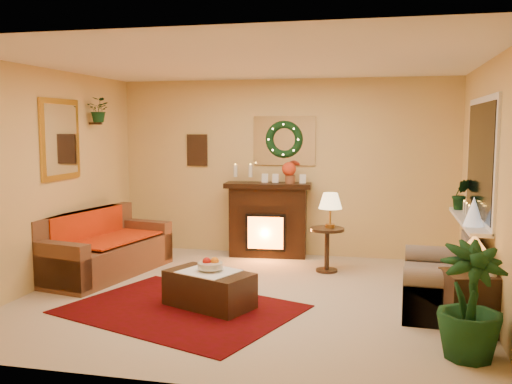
% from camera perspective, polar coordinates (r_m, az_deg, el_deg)
% --- Properties ---
extents(floor, '(5.00, 5.00, 0.00)m').
position_cam_1_polar(floor, '(6.53, -0.69, -10.42)').
color(floor, beige).
rests_on(floor, ground).
extents(ceiling, '(5.00, 5.00, 0.00)m').
position_cam_1_polar(ceiling, '(6.29, -0.73, 12.88)').
color(ceiling, white).
rests_on(ceiling, ground).
extents(wall_back, '(5.00, 5.00, 0.00)m').
position_cam_1_polar(wall_back, '(8.47, 2.86, 2.44)').
color(wall_back, '#EFD88C').
rests_on(wall_back, ground).
extents(wall_front, '(5.00, 5.00, 0.00)m').
position_cam_1_polar(wall_front, '(4.14, -8.02, -1.95)').
color(wall_front, '#EFD88C').
rests_on(wall_front, ground).
extents(wall_left, '(4.50, 4.50, 0.00)m').
position_cam_1_polar(wall_left, '(7.28, -20.22, 1.37)').
color(wall_left, '#EFD88C').
rests_on(wall_left, ground).
extents(wall_right, '(4.50, 4.50, 0.00)m').
position_cam_1_polar(wall_right, '(6.19, 22.40, 0.43)').
color(wall_right, '#EFD88C').
rests_on(wall_right, ground).
extents(area_rug, '(2.70, 2.36, 0.01)m').
position_cam_1_polar(area_rug, '(6.14, -7.51, -11.53)').
color(area_rug, maroon).
rests_on(area_rug, floor).
extents(sofa, '(1.18, 2.02, 0.81)m').
position_cam_1_polar(sofa, '(7.62, -14.86, -4.84)').
color(sofa, brown).
rests_on(sofa, floor).
extents(red_throw, '(0.85, 1.38, 0.02)m').
position_cam_1_polar(red_throw, '(7.76, -14.40, -4.44)').
color(red_throw, '#D54319').
rests_on(red_throw, sofa).
extents(fireplace, '(1.14, 0.45, 1.02)m').
position_cam_1_polar(fireplace, '(8.39, 1.22, -2.75)').
color(fireplace, black).
rests_on(fireplace, floor).
extents(poinsettia, '(0.20, 0.20, 0.20)m').
position_cam_1_polar(poinsettia, '(8.21, 3.32, 2.30)').
color(poinsettia, red).
rests_on(poinsettia, fireplace).
extents(mantel_candle_a, '(0.06, 0.06, 0.17)m').
position_cam_1_polar(mantel_candle_a, '(8.39, -2.07, 2.13)').
color(mantel_candle_a, silver).
rests_on(mantel_candle_a, fireplace).
extents(mantel_candle_b, '(0.06, 0.06, 0.18)m').
position_cam_1_polar(mantel_candle_b, '(8.38, -0.55, 2.12)').
color(mantel_candle_b, white).
rests_on(mantel_candle_b, fireplace).
extents(mantel_mirror, '(0.92, 0.02, 0.72)m').
position_cam_1_polar(mantel_mirror, '(8.44, 2.85, 5.14)').
color(mantel_mirror, white).
rests_on(mantel_mirror, wall_back).
extents(wreath, '(0.55, 0.11, 0.55)m').
position_cam_1_polar(wreath, '(8.40, 2.80, 5.27)').
color(wreath, '#194719').
rests_on(wreath, wall_back).
extents(wall_art, '(0.32, 0.03, 0.48)m').
position_cam_1_polar(wall_art, '(8.78, -5.89, 4.19)').
color(wall_art, '#381E11').
rests_on(wall_art, wall_back).
extents(gold_mirror, '(0.03, 0.84, 1.00)m').
position_cam_1_polar(gold_mirror, '(7.50, -18.98, 5.00)').
color(gold_mirror, gold).
rests_on(gold_mirror, wall_left).
extents(hanging_plant, '(0.33, 0.28, 0.36)m').
position_cam_1_polar(hanging_plant, '(8.08, -15.37, 6.77)').
color(hanging_plant, '#194719').
rests_on(hanging_plant, wall_left).
extents(loveseat, '(0.81, 1.33, 0.75)m').
position_cam_1_polar(loveseat, '(6.30, 18.04, -7.43)').
color(loveseat, gray).
rests_on(loveseat, floor).
extents(window_frame, '(0.03, 1.86, 1.36)m').
position_cam_1_polar(window_frame, '(6.71, 21.60, 3.04)').
color(window_frame, white).
rests_on(window_frame, wall_right).
extents(window_glass, '(0.02, 1.70, 1.22)m').
position_cam_1_polar(window_glass, '(6.71, 21.47, 3.05)').
color(window_glass, black).
rests_on(window_glass, wall_right).
extents(window_sill, '(0.22, 1.86, 0.04)m').
position_cam_1_polar(window_sill, '(6.77, 20.48, -2.68)').
color(window_sill, white).
rests_on(window_sill, wall_right).
extents(mini_tree, '(0.21, 0.21, 0.31)m').
position_cam_1_polar(mini_tree, '(6.27, 20.93, -1.83)').
color(mini_tree, silver).
rests_on(mini_tree, window_sill).
extents(sill_plant, '(0.27, 0.22, 0.49)m').
position_cam_1_polar(sill_plant, '(7.43, 19.80, -0.19)').
color(sill_plant, '#143A0F').
rests_on(sill_plant, window_sill).
extents(side_table_round, '(0.56, 0.56, 0.58)m').
position_cam_1_polar(side_table_round, '(7.60, 7.11, -5.51)').
color(side_table_round, '#422618').
rests_on(side_table_round, floor).
extents(lamp_cream, '(0.31, 0.31, 0.47)m').
position_cam_1_polar(lamp_cream, '(7.52, 7.44, -1.35)').
color(lamp_cream, '#FFD98A').
rests_on(lamp_cream, side_table_round).
extents(end_table_square, '(0.55, 0.55, 0.56)m').
position_cam_1_polar(end_table_square, '(5.75, 20.58, -10.42)').
color(end_table_square, black).
rests_on(end_table_square, floor).
extents(lamp_tiffany, '(0.26, 0.26, 0.38)m').
position_cam_1_polar(lamp_tiffany, '(5.66, 20.97, -5.74)').
color(lamp_tiffany, orange).
rests_on(lamp_tiffany, end_table_square).
extents(coffee_table, '(1.04, 0.82, 0.38)m').
position_cam_1_polar(coffee_table, '(6.13, -4.69, -9.53)').
color(coffee_table, black).
rests_on(coffee_table, floor).
extents(fruit_bowl, '(0.27, 0.27, 0.06)m').
position_cam_1_polar(fruit_bowl, '(6.08, -4.59, -7.34)').
color(fruit_bowl, beige).
rests_on(fruit_bowl, coffee_table).
extents(floor_palm, '(2.06, 2.06, 2.90)m').
position_cam_1_polar(floor_palm, '(5.07, 20.62, -10.59)').
color(floor_palm, black).
rests_on(floor_palm, floor).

